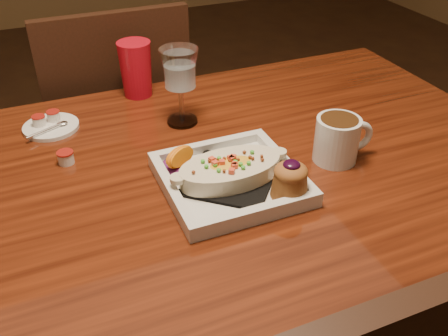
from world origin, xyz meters
name	(u,v)px	position (x,y,z in m)	size (l,w,h in m)	color
table	(182,221)	(0.00, 0.00, 0.65)	(1.50, 0.90, 0.75)	maroon
chair_far	(119,137)	(0.00, 0.63, 0.51)	(0.42, 0.42, 0.93)	black
plate	(236,175)	(0.09, -0.06, 0.78)	(0.25, 0.25, 0.08)	silver
coffee_mug	(338,138)	(0.32, -0.05, 0.80)	(0.12, 0.09, 0.09)	silver
goblet	(180,73)	(0.08, 0.22, 0.87)	(0.08, 0.08, 0.17)	silver
saucer	(50,125)	(-0.20, 0.31, 0.76)	(0.12, 0.12, 0.08)	silver
creamer_loose	(66,157)	(-0.19, 0.15, 0.76)	(0.03, 0.03, 0.03)	silver
red_tumbler	(136,69)	(0.03, 0.40, 0.82)	(0.08, 0.08, 0.14)	red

